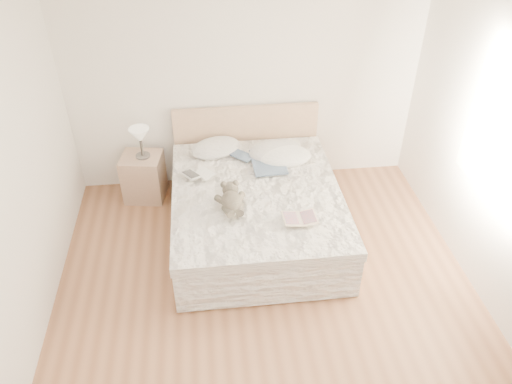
% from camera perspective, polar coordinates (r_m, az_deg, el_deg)
% --- Properties ---
extents(floor, '(4.00, 4.50, 0.00)m').
position_cam_1_polar(floor, '(4.70, 1.67, -13.76)').
color(floor, brown).
rests_on(floor, ground).
extents(ceiling, '(4.00, 4.50, 0.00)m').
position_cam_1_polar(ceiling, '(3.14, 2.58, 19.56)').
color(ceiling, white).
rests_on(ceiling, ground).
extents(wall_back, '(4.00, 0.02, 2.70)m').
position_cam_1_polar(wall_back, '(5.71, -1.30, 13.13)').
color(wall_back, white).
rests_on(wall_back, ground).
extents(window, '(0.02, 1.30, 1.10)m').
position_cam_1_polar(window, '(4.63, 26.69, 4.47)').
color(window, white).
rests_on(window, wall_right).
extents(bed, '(1.72, 2.14, 1.00)m').
position_cam_1_polar(bed, '(5.34, -0.04, -1.80)').
color(bed, tan).
rests_on(bed, floor).
extents(nightstand, '(0.51, 0.46, 0.56)m').
position_cam_1_polar(nightstand, '(5.99, -12.70, 1.71)').
color(nightstand, tan).
rests_on(nightstand, floor).
extents(table_lamp, '(0.28, 0.28, 0.36)m').
position_cam_1_polar(table_lamp, '(5.71, -13.12, 6.17)').
color(table_lamp, '#4A4440').
rests_on(table_lamp, nightstand).
extents(pillow_left, '(0.70, 0.61, 0.17)m').
position_cam_1_polar(pillow_left, '(5.72, -4.64, 5.06)').
color(pillow_left, silver).
rests_on(pillow_left, bed).
extents(pillow_middle, '(0.70, 0.56, 0.18)m').
position_cam_1_polar(pillow_middle, '(5.65, 2.20, 4.71)').
color(pillow_middle, silver).
rests_on(pillow_middle, bed).
extents(pillow_right, '(0.62, 0.45, 0.18)m').
position_cam_1_polar(pillow_right, '(5.57, 3.21, 4.15)').
color(pillow_right, white).
rests_on(pillow_right, bed).
extents(blouse, '(0.58, 0.62, 0.02)m').
position_cam_1_polar(blouse, '(5.47, 1.40, 3.47)').
color(blouse, '#3E516D').
rests_on(blouse, bed).
extents(photo_book, '(0.37, 0.35, 0.02)m').
position_cam_1_polar(photo_book, '(5.30, -6.65, 1.98)').
color(photo_book, white).
rests_on(photo_book, bed).
extents(childrens_book, '(0.34, 0.23, 0.02)m').
position_cam_1_polar(childrens_book, '(4.70, 5.00, -3.05)').
color(childrens_book, '#FDE9C8').
rests_on(childrens_book, bed).
extents(teddy_bear, '(0.30, 0.40, 0.20)m').
position_cam_1_polar(teddy_bear, '(4.79, -2.78, -1.78)').
color(teddy_bear, '#595145').
rests_on(teddy_bear, bed).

